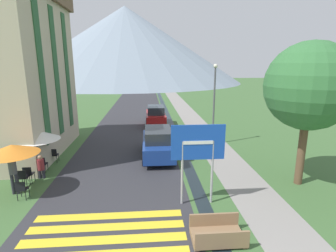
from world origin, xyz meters
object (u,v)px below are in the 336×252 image
(cafe_umbrella_middle_white, at_px, (36,135))
(person_seated_near, at_px, (41,166))
(footbridge, at_px, (218,234))
(cafe_chair_middle, at_px, (42,163))
(road_sign, at_px, (198,150))
(parked_car_near, at_px, (158,143))
(streetlamp, at_px, (214,98))
(tree_by_path, at_px, (310,87))
(cafe_chair_nearest, at_px, (22,189))
(person_standing_terrace, at_px, (13,171))
(parked_car_far, at_px, (156,115))
(hotel_building, at_px, (6,66))
(cafe_chair_near_right, at_px, (28,173))
(cafe_chair_near_left, at_px, (23,177))
(cafe_umbrella_front_orange, at_px, (12,149))
(cafe_chair_far_right, at_px, (54,154))

(cafe_umbrella_middle_white, height_order, person_seated_near, cafe_umbrella_middle_white)
(footbridge, height_order, cafe_chair_middle, cafe_chair_middle)
(road_sign, relative_size, parked_car_near, 0.73)
(streetlamp, xyz_separation_m, tree_by_path, (2.59, -6.48, 1.34))
(cafe_chair_nearest, distance_m, person_standing_terrace, 0.96)
(road_sign, relative_size, cafe_chair_nearest, 3.92)
(parked_car_far, bearing_deg, cafe_chair_nearest, -114.38)
(hotel_building, distance_m, tree_by_path, 16.57)
(person_standing_terrace, distance_m, tree_by_path, 13.52)
(parked_car_near, distance_m, cafe_chair_nearest, 7.65)
(hotel_building, xyz_separation_m, road_sign, (10.34, -7.08, -3.21))
(cafe_chair_near_right, xyz_separation_m, person_standing_terrace, (-0.12, -1.05, 0.56))
(cafe_chair_nearest, xyz_separation_m, cafe_chair_near_left, (-0.48, 1.22, 0.00))
(cafe_chair_near_right, bearing_deg, cafe_chair_middle, 68.45)
(footbridge, relative_size, parked_car_near, 0.37)
(cafe_umbrella_front_orange, bearing_deg, parked_car_far, 63.11)
(hotel_building, xyz_separation_m, cafe_chair_far_right, (2.93, -1.93, -4.99))
(cafe_umbrella_front_orange, height_order, streetlamp, streetlamp)
(cafe_umbrella_middle_white, xyz_separation_m, person_seated_near, (0.50, -1.02, -1.32))
(road_sign, height_order, cafe_chair_far_right, road_sign)
(cafe_chair_near_right, xyz_separation_m, tree_by_path, (12.92, -1.03, 4.12))
(parked_car_near, distance_m, tree_by_path, 8.64)
(cafe_chair_far_right, xyz_separation_m, person_seated_near, (0.12, -2.17, 0.16))
(cafe_chair_near_left, bearing_deg, tree_by_path, 14.17)
(cafe_chair_middle, bearing_deg, cafe_chair_far_right, 61.51)
(hotel_building, bearing_deg, footbridge, -41.72)
(person_standing_terrace, bearing_deg, cafe_chair_nearest, -46.32)
(parked_car_far, bearing_deg, cafe_chair_near_right, -118.83)
(cafe_chair_middle, height_order, person_standing_terrace, person_standing_terrace)
(cafe_chair_near_left, bearing_deg, cafe_umbrella_front_orange, -69.85)
(cafe_chair_near_right, relative_size, cafe_umbrella_front_orange, 0.37)
(hotel_building, height_order, parked_car_far, hotel_building)
(cafe_chair_middle, bearing_deg, streetlamp, -1.27)
(parked_car_far, relative_size, cafe_chair_nearest, 5.02)
(hotel_building, height_order, streetlamp, hotel_building)
(parked_car_far, distance_m, tree_by_path, 14.84)
(footbridge, bearing_deg, person_standing_terrace, 154.89)
(road_sign, height_order, footbridge, road_sign)
(cafe_chair_near_right, bearing_deg, cafe_chair_far_right, 69.99)
(parked_car_far, relative_size, tree_by_path, 0.64)
(cafe_chair_nearest, height_order, cafe_umbrella_middle_white, cafe_umbrella_middle_white)
(footbridge, height_order, cafe_chair_far_right, cafe_chair_far_right)
(hotel_building, relative_size, cafe_chair_near_left, 11.95)
(cafe_chair_near_left, distance_m, cafe_chair_near_right, 0.40)
(person_standing_terrace, xyz_separation_m, person_seated_near, (0.53, 1.57, -0.39))
(parked_car_near, xyz_separation_m, person_standing_terrace, (-6.48, -4.23, 0.16))
(parked_car_near, bearing_deg, cafe_chair_near_right, -153.40)
(hotel_building, height_order, cafe_umbrella_front_orange, hotel_building)
(road_sign, height_order, cafe_chair_near_left, road_sign)
(parked_car_far, distance_m, person_seated_near, 12.86)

